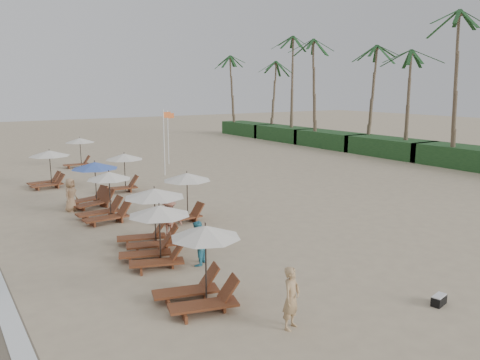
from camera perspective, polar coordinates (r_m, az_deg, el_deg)
ground at (r=19.85m, az=8.15°, el=-7.09°), size 160.00×160.00×0.00m
shrub_hedge at (r=45.17m, az=17.25°, el=3.74°), size 3.20×53.00×1.60m
palm_row at (r=45.52m, az=16.95°, el=15.31°), size 7.00×52.00×12.30m
lounger_station_0 at (r=13.81m, az=-4.95°, el=-10.50°), size 2.48×2.27×2.32m
lounger_station_1 at (r=17.10m, az=-10.10°, el=-6.36°), size 2.51×2.31×2.08m
lounger_station_2 at (r=18.95m, az=-10.61°, el=-4.27°), size 2.65×2.38×2.28m
lounger_station_3 at (r=23.13m, az=-15.76°, el=-2.19°), size 2.55×2.04×2.27m
lounger_station_4 at (r=26.06m, az=-17.16°, el=-0.40°), size 2.68×2.40×2.30m
lounger_station_5 at (r=31.88m, az=-21.86°, el=1.39°), size 2.63×2.43×2.28m
inland_station_0 at (r=22.20m, az=-6.51°, el=-1.28°), size 2.60×2.24×2.22m
inland_station_1 at (r=29.20m, az=-13.80°, el=1.23°), size 2.78×2.24×2.22m
inland_station_2 at (r=39.15m, az=-18.57°, el=3.51°), size 2.64×2.24×2.22m
beachgoer_near at (r=12.71m, az=6.10°, el=-13.70°), size 0.71×0.60×1.66m
beachgoer_mid_a at (r=16.89m, az=-5.08°, el=-7.47°), size 0.97×0.96×1.57m
beachgoer_mid_b at (r=20.13m, az=-8.34°, el=-4.43°), size 1.17×1.17×1.62m
beachgoer_far_b at (r=25.37m, az=-19.41°, el=-1.66°), size 0.96×0.95×1.68m
duffel_bag at (r=15.24m, az=22.48°, el=-12.98°), size 0.57×0.37×0.29m
flag_pole_near at (r=33.90m, az=-8.93°, el=4.82°), size 0.60×0.08×4.61m
flag_pole_far at (r=38.83m, az=-8.46°, el=5.33°), size 0.60×0.08×4.26m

